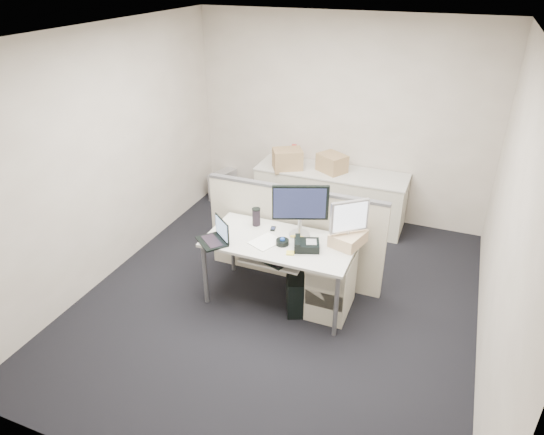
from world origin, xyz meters
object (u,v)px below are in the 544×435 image
at_px(desk, 279,246).
at_px(laptop, 211,232).
at_px(desk_phone, 307,245).
at_px(monitor_main, 300,211).

height_order(desk, laptop, laptop).
bearing_deg(desk_phone, monitor_main, 104.75).
distance_m(monitor_main, laptop, 0.91).
height_order(monitor_main, desk_phone, monitor_main).
xyz_separation_m(laptop, desk_phone, (0.92, 0.24, -0.08)).
bearing_deg(monitor_main, laptop, -170.39).
distance_m(monitor_main, desk_phone, 0.36).
bearing_deg(desk_phone, laptop, 175.20).
bearing_deg(laptop, monitor_main, 70.48).
distance_m(desk, laptop, 0.70).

